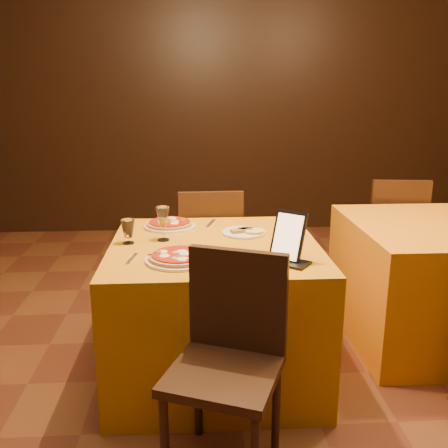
{
  "coord_description": "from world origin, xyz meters",
  "views": [
    {
      "loc": [
        -0.21,
        -2.0,
        1.54
      ],
      "look_at": [
        -0.05,
        0.51,
        0.86
      ],
      "focal_mm": 40.0,
      "sensor_mm": 36.0,
      "label": 1
    }
  ],
  "objects": [
    {
      "name": "floor",
      "position": [
        0.0,
        0.0,
        -0.01
      ],
      "size": [
        6.0,
        7.0,
        0.01
      ],
      "primitive_type": "cube",
      "color": "#5E2D19",
      "rests_on": "ground"
    },
    {
      "name": "chair_main_far",
      "position": [
        -0.1,
        1.31,
        0.46
      ],
      "size": [
        0.37,
        0.37,
        0.91
      ],
      "primitive_type": null,
      "rotation": [
        0.0,
        0.0,
        3.16
      ],
      "color": "black",
      "rests_on": "floor"
    },
    {
      "name": "main_table",
      "position": [
        -0.1,
        0.53,
        0.38
      ],
      "size": [
        1.1,
        1.1,
        0.75
      ],
      "primitive_type": "cube",
      "color": "#C77F0C",
      "rests_on": "floor"
    },
    {
      "name": "tablet",
      "position": [
        0.23,
        0.23,
        0.87
      ],
      "size": [
        0.18,
        0.17,
        0.23
      ],
      "primitive_type": "cube",
      "rotation": [
        -0.35,
        0.0,
        -0.65
      ],
      "color": "black",
      "rests_on": "main_table"
    },
    {
      "name": "chair_main_near",
      "position": [
        -0.1,
        -0.26,
        0.46
      ],
      "size": [
        0.49,
        0.49,
        0.91
      ],
      "primitive_type": null,
      "rotation": [
        0.0,
        0.0,
        -0.38
      ],
      "color": "black",
      "rests_on": "floor"
    },
    {
      "name": "fork_far",
      "position": [
        -0.11,
        0.93,
        0.75
      ],
      "size": [
        0.07,
        0.18,
        0.01
      ],
      "primitive_type": "cube",
      "rotation": [
        0.0,
        0.0,
        1.3
      ],
      "color": "silver",
      "rests_on": "main_table"
    },
    {
      "name": "water_glass",
      "position": [
        -0.56,
        0.55,
        0.81
      ],
      "size": [
        0.09,
        0.09,
        0.13
      ],
      "primitive_type": null,
      "rotation": [
        0.0,
        0.0,
        -0.31
      ],
      "color": "white",
      "rests_on": "main_table"
    },
    {
      "name": "fork_near",
      "position": [
        -0.51,
        0.29,
        0.75
      ],
      "size": [
        0.05,
        0.16,
        0.01
      ],
      "primitive_type": "cube",
      "rotation": [
        0.0,
        0.0,
        1.39
      ],
      "color": "#B6B5BD",
      "rests_on": "main_table"
    },
    {
      "name": "chair_side_far",
      "position": [
        1.32,
        1.64,
        0.46
      ],
      "size": [
        0.44,
        0.44,
        0.91
      ],
      "primitive_type": null,
      "rotation": [
        0.0,
        0.0,
        3.02
      ],
      "color": "black",
      "rests_on": "floor"
    },
    {
      "name": "knife",
      "position": [
        -0.04,
        0.28,
        0.75
      ],
      "size": [
        0.14,
        0.22,
        0.01
      ],
      "primitive_type": "cube",
      "rotation": [
        0.0,
        0.0,
        1.06
      ],
      "color": "#ADACB3",
      "rests_on": "main_table"
    },
    {
      "name": "side_table",
      "position": [
        1.32,
        0.84,
        0.38
      ],
      "size": [
        1.1,
        1.1,
        0.75
      ],
      "primitive_type": "cube",
      "color": "orange",
      "rests_on": "floor"
    },
    {
      "name": "pizza_near",
      "position": [
        -0.28,
        0.26,
        0.77
      ],
      "size": [
        0.32,
        0.32,
        0.03
      ],
      "rotation": [
        0.0,
        0.0,
        0.22
      ],
      "color": "white",
      "rests_on": "main_table"
    },
    {
      "name": "cutlet_dish",
      "position": [
        0.07,
        0.7,
        0.76
      ],
      "size": [
        0.25,
        0.25,
        0.03
      ],
      "rotation": [
        0.0,
        0.0,
        0.03
      ],
      "color": "white",
      "rests_on": "main_table"
    },
    {
      "name": "pizza_far",
      "position": [
        -0.35,
        0.87,
        0.77
      ],
      "size": [
        0.3,
        0.3,
        0.03
      ],
      "rotation": [
        0.0,
        0.0,
        0.16
      ],
      "color": "white",
      "rests_on": "main_table"
    },
    {
      "name": "wall_back",
      "position": [
        0.0,
        3.5,
        1.4
      ],
      "size": [
        6.0,
        0.01,
        2.8
      ],
      "primitive_type": "cube",
      "color": "black",
      "rests_on": "floor"
    },
    {
      "name": "wine_glass",
      "position": [
        -0.38,
        0.6,
        0.84
      ],
      "size": [
        0.09,
        0.09,
        0.19
      ],
      "primitive_type": null,
      "rotation": [
        0.0,
        0.0,
        -0.29
      ],
      "color": "#C5C972",
      "rests_on": "main_table"
    }
  ]
}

